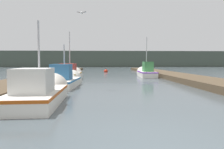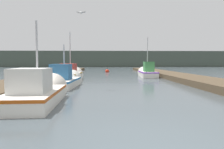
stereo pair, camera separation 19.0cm
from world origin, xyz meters
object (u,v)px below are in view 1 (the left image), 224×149
mooring_piling_1 (148,71)px  seagull_lead (82,13)px  channel_buoy (106,71)px  fishing_boat_2 (70,75)px  fishing_boat_3 (146,72)px  fishing_boat_1 (65,80)px  mooring_piling_0 (20,85)px  fishing_boat_0 (41,91)px

mooring_piling_1 → seagull_lead: seagull_lead is taller
mooring_piling_1 → seagull_lead: bearing=-118.1°
channel_buoy → seagull_lead: bearing=-95.5°
fishing_boat_2 → fishing_boat_3: (7.62, 4.11, -0.00)m
fishing_boat_1 → fishing_boat_2: bearing=97.8°
fishing_boat_3 → mooring_piling_0: fishing_boat_3 is taller
fishing_boat_3 → fishing_boat_1: bearing=-127.6°
fishing_boat_3 → seagull_lead: size_ratio=9.74×
fishing_boat_0 → fishing_boat_2: 9.49m
fishing_boat_2 → mooring_piling_0: size_ratio=4.80×
fishing_boat_1 → mooring_piling_0: fishing_boat_1 is taller
mooring_piling_0 → mooring_piling_1: 18.13m
mooring_piling_1 → channel_buoy: size_ratio=0.87×
channel_buoy → seagull_lead: 19.31m
mooring_piling_1 → seagull_lead: 15.40m
fishing_boat_0 → mooring_piling_1: (8.29, 16.90, 0.05)m
mooring_piling_1 → channel_buoy: bearing=132.9°
fishing_boat_3 → mooring_piling_1: size_ratio=5.74×
fishing_boat_2 → mooring_piling_1: 11.35m
fishing_boat_0 → mooring_piling_0: size_ratio=4.73×
fishing_boat_1 → fishing_boat_2: fishing_boat_2 is taller
seagull_lead → channel_buoy: bearing=-88.4°
fishing_boat_2 → mooring_piling_1: size_ratio=5.06×
fishing_boat_3 → mooring_piling_0: bearing=-123.3°
fishing_boat_0 → mooring_piling_0: fishing_boat_0 is taller
fishing_boat_0 → seagull_lead: (1.28, 3.79, 4.07)m
fishing_boat_1 → fishing_boat_2: size_ratio=0.98×
fishing_boat_0 → fishing_boat_3: fishing_boat_3 is taller
mooring_piling_1 → channel_buoy: 7.68m
fishing_boat_2 → mooring_piling_0: (-1.22, -7.82, 0.02)m
fishing_boat_2 → channel_buoy: bearing=77.1°
fishing_boat_2 → mooring_piling_0: fishing_boat_2 is taller
fishing_boat_3 → channel_buoy: 9.89m
mooring_piling_1 → seagull_lead: (-7.01, -13.11, 4.02)m
fishing_boat_3 → channel_buoy: size_ratio=4.99×
fishing_boat_1 → channel_buoy: size_ratio=4.28×
fishing_boat_0 → seagull_lead: bearing=69.5°
fishing_boat_1 → mooring_piling_1: 14.36m
mooring_piling_0 → seagull_lead: seagull_lead is taller
mooring_piling_0 → mooring_piling_1: bearing=57.2°
fishing_boat_1 → fishing_boat_3: size_ratio=0.86×
fishing_boat_3 → mooring_piling_1: bearing=76.7°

